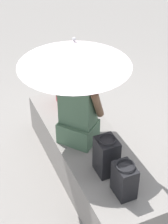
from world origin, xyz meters
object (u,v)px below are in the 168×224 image
handbag_black (106,156)px  shoulder_bag_spare (124,180)px  person_seated (78,108)px  tote_bag_canvas (63,93)px  parasol (74,53)px

handbag_black → shoulder_bag_spare: size_ratio=1.17×
person_seated → shoulder_bag_spare: 0.83m
person_seated → handbag_black: (0.50, 0.06, -0.21)m
tote_bag_canvas → shoulder_bag_spare: shoulder_bag_spare is taller
person_seated → tote_bag_canvas: bearing=172.0°
handbag_black → shoulder_bag_spare: 0.29m
parasol → shoulder_bag_spare: (0.79, 0.10, -0.80)m
handbag_black → shoulder_bag_spare: handbag_black is taller
parasol → handbag_black: parasol is taller
person_seated → tote_bag_canvas: (-0.64, 0.09, -0.23)m
parasol → handbag_black: (0.50, 0.09, -0.77)m
parasol → handbag_black: bearing=9.8°
person_seated → tote_bag_canvas: 0.69m
person_seated → parasol: 0.57m
parasol → tote_bag_canvas: size_ratio=3.45×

